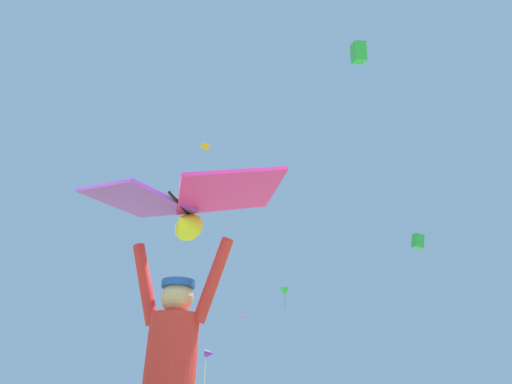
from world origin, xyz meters
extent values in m
cylinder|color=red|center=(-0.11, -0.17, 1.10)|extent=(0.38, 0.38, 0.56)
sphere|color=tan|center=(-0.11, -0.17, 1.49)|extent=(0.23, 0.23, 0.23)
cylinder|color=#1E47AD|center=(-0.11, -0.17, 1.59)|extent=(0.27, 0.27, 0.05)
cylinder|color=red|center=(0.15, -0.13, 1.61)|extent=(0.29, 0.13, 0.62)
cylinder|color=red|center=(-0.38, -0.20, 1.61)|extent=(0.29, 0.13, 0.62)
cylinder|color=black|center=(-0.11, -0.17, 2.18)|extent=(0.11, 0.64, 0.02)
cube|color=#DB2393|center=(0.28, -0.21, 2.26)|extent=(0.99, 0.95, 0.19)
cube|color=purple|center=(-0.48, -0.31, 2.26)|extent=(0.92, 0.84, 0.19)
cone|color=yellow|center=(-0.11, -0.17, 2.08)|extent=(0.26, 0.23, 0.24)
pyramid|color=#DB2393|center=(-11.11, 29.67, 6.65)|extent=(0.97, 0.96, 0.28)
cube|color=green|center=(4.35, 31.32, 12.30)|extent=(1.26, 1.07, 1.39)
pyramid|color=orange|center=(-6.95, 12.78, 12.71)|extent=(0.52, 0.50, 0.20)
cone|color=green|center=(-7.86, 32.04, 9.06)|extent=(1.01, 0.99, 0.71)
cylinder|color=#237931|center=(-7.86, 32.04, 8.11)|extent=(0.04, 0.04, 1.24)
cube|color=green|center=(1.77, 14.42, 18.40)|extent=(1.03, 1.32, 1.38)
cone|color=purple|center=(-4.19, 8.96, 1.90)|extent=(0.28, 0.24, 0.24)
camera|label=1|loc=(1.33, -2.59, 0.91)|focal=26.70mm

